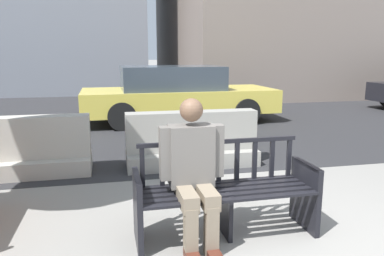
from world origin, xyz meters
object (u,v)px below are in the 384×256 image
(jersey_barrier_centre, at_px, (192,144))
(car_taxi_near, at_px, (177,94))
(street_bench, at_px, (225,195))
(seated_person, at_px, (193,169))
(jersey_barrier_left, at_px, (17,152))

(jersey_barrier_centre, distance_m, car_taxi_near, 3.87)
(street_bench, relative_size, car_taxi_near, 0.35)
(seated_person, height_order, car_taxi_near, car_taxi_near)
(street_bench, relative_size, seated_person, 1.29)
(street_bench, height_order, car_taxi_near, car_taxi_near)
(jersey_barrier_centre, bearing_deg, street_bench, -94.37)
(street_bench, relative_size, jersey_barrier_centre, 0.85)
(seated_person, bearing_deg, jersey_barrier_centre, 78.10)
(jersey_barrier_left, xyz_separation_m, car_taxi_near, (2.95, 3.80, 0.36))
(seated_person, bearing_deg, jersey_barrier_left, 130.32)
(street_bench, xyz_separation_m, car_taxi_near, (0.61, 6.12, 0.30))
(jersey_barrier_left, height_order, car_taxi_near, car_taxi_near)
(jersey_barrier_left, bearing_deg, street_bench, -44.73)
(street_bench, xyz_separation_m, jersey_barrier_left, (-2.34, 2.31, -0.06))
(jersey_barrier_centre, bearing_deg, seated_person, -101.90)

